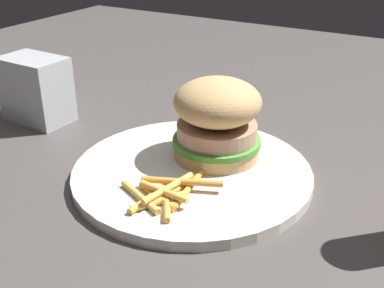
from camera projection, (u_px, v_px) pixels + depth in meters
The scene contains 5 objects.
ground_plane at pixel (190, 188), 0.53m from camera, with size 1.60×1.60×0.00m, color #47423F.
plate at pixel (192, 173), 0.54m from camera, with size 0.27×0.27×0.01m, color silver.
sandwich at pixel (218, 119), 0.55m from camera, with size 0.10×0.10×0.09m.
fries_pile at pixel (165, 193), 0.48m from camera, with size 0.11×0.10×0.01m.
napkin_dispenser at pixel (36, 90), 0.67m from camera, with size 0.09×0.06×0.09m, color #B7BABF.
Camera 1 is at (0.39, 0.23, 0.27)m, focal length 45.14 mm.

